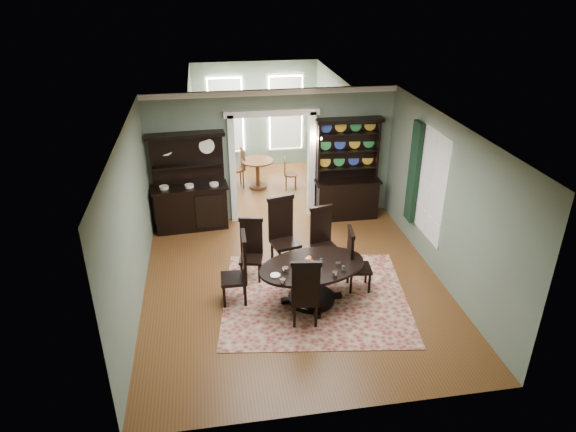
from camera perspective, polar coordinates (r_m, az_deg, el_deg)
name	(u,v)px	position (r m, az deg, el deg)	size (l,w,h in m)	color
room	(295,209)	(8.85, 0.78, 0.80)	(5.51, 6.01, 3.01)	brown
parlor	(260,124)	(13.98, -3.18, 10.15)	(3.51, 3.50, 3.01)	brown
doorway_trim	(272,151)	(11.55, -1.78, 7.22)	(2.08, 0.25, 2.57)	white
right_window	(423,179)	(10.38, 14.74, 3.99)	(0.15, 1.47, 2.12)	white
wall_sconce	(315,139)	(11.48, 3.07, 8.49)	(0.27, 0.21, 0.21)	gold
rug	(315,297)	(9.33, 3.03, -8.96)	(3.24, 2.89, 0.01)	maroon
dining_table	(312,276)	(8.96, 2.68, -6.68)	(2.08, 2.06, 0.74)	black
centerpiece	(309,265)	(8.71, 2.35, -5.48)	(1.29, 0.83, 0.21)	silver
chair_far_left	(251,247)	(9.63, -4.11, -3.42)	(0.51, 0.50, 1.19)	black
chair_far_mid	(283,230)	(9.94, -0.60, -1.53)	(0.63, 0.61, 1.42)	black
chair_far_right	(322,235)	(9.96, 3.85, -2.16)	(0.54, 0.52, 1.24)	black
chair_end_left	(240,267)	(8.90, -5.40, -5.69)	(0.47, 0.51, 1.31)	black
chair_end_right	(354,259)	(9.29, 7.38, -4.71)	(0.47, 0.49, 1.21)	black
chair_near	(305,291)	(8.31, 1.94, -8.34)	(0.52, 0.50, 1.27)	black
sideboard	(190,196)	(11.55, -10.80, 2.17)	(1.69, 0.70, 2.18)	black
welsh_dresser	(347,183)	(11.91, 6.54, 3.71)	(1.51, 0.56, 2.35)	black
parlor_table	(258,170)	(13.57, -3.40, 5.15)	(0.84, 0.84, 0.78)	#553018
parlor_chair_left	(239,167)	(13.66, -5.51, 5.47)	(0.47, 0.45, 1.05)	#553018
parlor_chair_right	(288,173)	(13.48, 0.05, 4.84)	(0.38, 0.36, 0.86)	#553018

